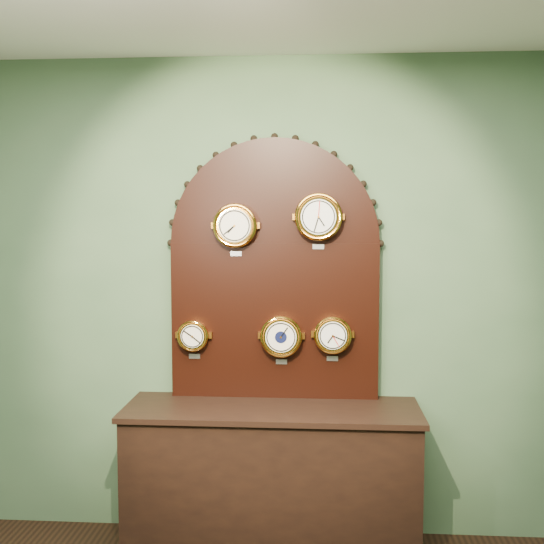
# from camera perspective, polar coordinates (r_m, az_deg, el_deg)

# --- Properties ---
(wall_back) EXTENTS (4.00, 0.00, 4.00)m
(wall_back) POSITION_cam_1_polar(r_m,az_deg,el_deg) (3.89, 0.26, -2.33)
(wall_back) COLOR #486746
(wall_back) RESTS_ON ground
(shop_counter) EXTENTS (1.60, 0.50, 0.80)m
(shop_counter) POSITION_cam_1_polar(r_m,az_deg,el_deg) (3.89, -0.02, -17.62)
(shop_counter) COLOR black
(shop_counter) RESTS_ON ground_plane
(display_board) EXTENTS (1.26, 0.06, 1.53)m
(display_board) POSITION_cam_1_polar(r_m,az_deg,el_deg) (3.82, 0.21, 0.94)
(display_board) COLOR black
(display_board) RESTS_ON shop_counter
(roman_clock) EXTENTS (0.25, 0.08, 0.30)m
(roman_clock) POSITION_cam_1_polar(r_m,az_deg,el_deg) (3.77, -3.18, 4.00)
(roman_clock) COLOR orange
(roman_clock) RESTS_ON display_board
(arabic_clock) EXTENTS (0.27, 0.08, 0.32)m
(arabic_clock) POSITION_cam_1_polar(r_m,az_deg,el_deg) (3.74, 4.01, 4.74)
(arabic_clock) COLOR orange
(arabic_clock) RESTS_ON display_board
(hygrometer) EXTENTS (0.18, 0.08, 0.23)m
(hygrometer) POSITION_cam_1_polar(r_m,az_deg,el_deg) (3.87, -6.78, -5.44)
(hygrometer) COLOR orange
(hygrometer) RESTS_ON display_board
(barometer) EXTENTS (0.24, 0.08, 0.29)m
(barometer) POSITION_cam_1_polar(r_m,az_deg,el_deg) (3.81, 0.80, -5.54)
(barometer) COLOR orange
(barometer) RESTS_ON display_board
(tide_clock) EXTENTS (0.21, 0.08, 0.27)m
(tide_clock) POSITION_cam_1_polar(r_m,az_deg,el_deg) (3.80, 5.24, -5.40)
(tide_clock) COLOR orange
(tide_clock) RESTS_ON display_board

